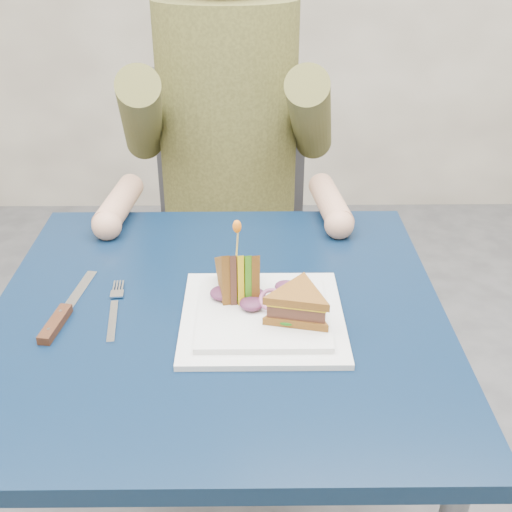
{
  "coord_description": "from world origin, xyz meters",
  "views": [
    {
      "loc": [
        0.05,
        -0.89,
        1.33
      ],
      "look_at": [
        0.06,
        0.01,
        0.82
      ],
      "focal_mm": 45.0,
      "sensor_mm": 36.0,
      "label": 1
    }
  ],
  "objects_px": {
    "diner": "(227,96)",
    "chair": "(231,217)",
    "sandwich_upright": "(238,277)",
    "table": "(219,346)",
    "sandwich_flat": "(298,305)",
    "fork": "(114,311)",
    "plate": "(263,315)",
    "knife": "(60,317)"
  },
  "relations": [
    {
      "from": "knife",
      "to": "fork",
      "type": "bearing_deg",
      "value": 14.97
    },
    {
      "from": "sandwich_upright",
      "to": "knife",
      "type": "height_order",
      "value": "sandwich_upright"
    },
    {
      "from": "table",
      "to": "plate",
      "type": "bearing_deg",
      "value": -25.61
    },
    {
      "from": "plate",
      "to": "fork",
      "type": "xyz_separation_m",
      "value": [
        -0.24,
        0.02,
        -0.01
      ]
    },
    {
      "from": "table",
      "to": "plate",
      "type": "xyz_separation_m",
      "value": [
        0.07,
        -0.04,
        0.09
      ]
    },
    {
      "from": "table",
      "to": "chair",
      "type": "height_order",
      "value": "chair"
    },
    {
      "from": "plate",
      "to": "chair",
      "type": "bearing_deg",
      "value": 95.36
    },
    {
      "from": "sandwich_upright",
      "to": "diner",
      "type": "bearing_deg",
      "value": 93.07
    },
    {
      "from": "sandwich_flat",
      "to": "sandwich_upright",
      "type": "relative_size",
      "value": 1.05
    },
    {
      "from": "chair",
      "to": "diner",
      "type": "distance_m",
      "value": 0.39
    },
    {
      "from": "chair",
      "to": "sandwich_flat",
      "type": "xyz_separation_m",
      "value": [
        0.13,
        -0.8,
        0.23
      ]
    },
    {
      "from": "sandwich_flat",
      "to": "plate",
      "type": "bearing_deg",
      "value": 155.56
    },
    {
      "from": "chair",
      "to": "knife",
      "type": "relative_size",
      "value": 4.19
    },
    {
      "from": "plate",
      "to": "sandwich_flat",
      "type": "relative_size",
      "value": 1.85
    },
    {
      "from": "fork",
      "to": "diner",
      "type": "bearing_deg",
      "value": 75.18
    },
    {
      "from": "table",
      "to": "knife",
      "type": "relative_size",
      "value": 3.38
    },
    {
      "from": "table",
      "to": "sandwich_upright",
      "type": "xyz_separation_m",
      "value": [
        0.03,
        0.01,
        0.13
      ]
    },
    {
      "from": "plate",
      "to": "knife",
      "type": "bearing_deg",
      "value": 179.79
    },
    {
      "from": "plate",
      "to": "fork",
      "type": "height_order",
      "value": "plate"
    },
    {
      "from": "plate",
      "to": "sandwich_flat",
      "type": "bearing_deg",
      "value": -24.44
    },
    {
      "from": "table",
      "to": "sandwich_upright",
      "type": "bearing_deg",
      "value": 16.54
    },
    {
      "from": "chair",
      "to": "knife",
      "type": "distance_m",
      "value": 0.84
    },
    {
      "from": "diner",
      "to": "sandwich_upright",
      "type": "bearing_deg",
      "value": -86.93
    },
    {
      "from": "table",
      "to": "plate",
      "type": "relative_size",
      "value": 2.88
    },
    {
      "from": "chair",
      "to": "fork",
      "type": "height_order",
      "value": "chair"
    },
    {
      "from": "chair",
      "to": "sandwich_upright",
      "type": "bearing_deg",
      "value": -87.4
    },
    {
      "from": "table",
      "to": "fork",
      "type": "bearing_deg",
      "value": -176.04
    },
    {
      "from": "fork",
      "to": "plate",
      "type": "bearing_deg",
      "value": -5.46
    },
    {
      "from": "table",
      "to": "knife",
      "type": "bearing_deg",
      "value": -172.37
    },
    {
      "from": "plate",
      "to": "knife",
      "type": "relative_size",
      "value": 1.17
    },
    {
      "from": "chair",
      "to": "sandwich_flat",
      "type": "relative_size",
      "value": 6.62
    },
    {
      "from": "fork",
      "to": "knife",
      "type": "xyz_separation_m",
      "value": [
        -0.08,
        -0.02,
        0.0
      ]
    },
    {
      "from": "sandwich_flat",
      "to": "sandwich_upright",
      "type": "xyz_separation_m",
      "value": [
        -0.09,
        0.07,
        0.01
      ]
    },
    {
      "from": "plate",
      "to": "sandwich_flat",
      "type": "xyz_separation_m",
      "value": [
        0.05,
        -0.02,
        0.04
      ]
    },
    {
      "from": "plate",
      "to": "sandwich_flat",
      "type": "height_order",
      "value": "sandwich_flat"
    },
    {
      "from": "knife",
      "to": "sandwich_upright",
      "type": "bearing_deg",
      "value": 8.7
    },
    {
      "from": "sandwich_upright",
      "to": "table",
      "type": "bearing_deg",
      "value": -163.46
    },
    {
      "from": "chair",
      "to": "sandwich_flat",
      "type": "distance_m",
      "value": 0.85
    },
    {
      "from": "plate",
      "to": "knife",
      "type": "height_order",
      "value": "plate"
    },
    {
      "from": "table",
      "to": "plate",
      "type": "distance_m",
      "value": 0.12
    },
    {
      "from": "table",
      "to": "fork",
      "type": "distance_m",
      "value": 0.19
    },
    {
      "from": "diner",
      "to": "chair",
      "type": "bearing_deg",
      "value": 90.0
    }
  ]
}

